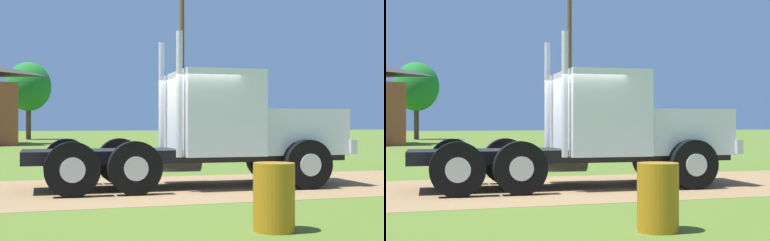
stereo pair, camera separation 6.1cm
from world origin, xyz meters
The scene contains 6 objects.
ground_plane centered at (0.00, 0.00, 0.00)m, with size 200.00×200.00×0.00m, color #557025.
dirt_track centered at (0.00, 0.00, 0.00)m, with size 120.00×5.25×0.01m, color #98754B.
truck_foreground_white centered at (1.23, 0.07, 1.26)m, with size 7.43×2.73×3.42m.
steel_barrel centered at (0.04, -5.28, 0.46)m, with size 0.56×0.56×0.93m, color #B27214.
utility_pole_near centered at (5.18, 17.41, 4.92)m, with size 1.94×1.29×9.33m.
tree_right centered at (-2.78, 40.38, 4.77)m, with size 4.03×4.03×7.02m.
Camera 2 is at (-3.14, -12.18, 1.46)m, focal length 52.09 mm.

